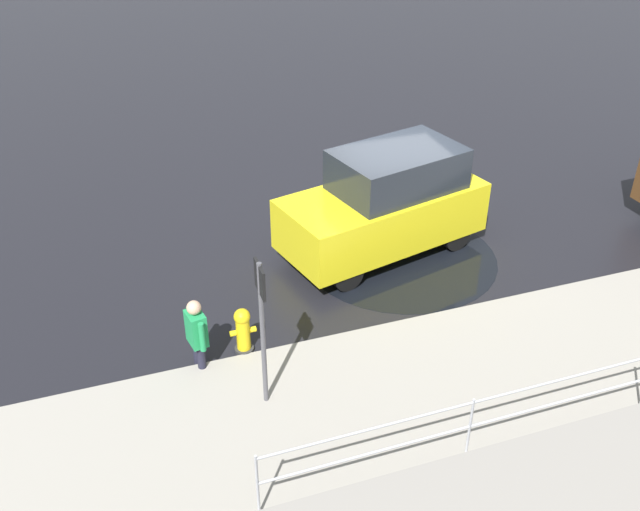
# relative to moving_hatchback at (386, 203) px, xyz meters

# --- Properties ---
(ground_plane) EXTENTS (60.00, 60.00, 0.00)m
(ground_plane) POSITION_rel_moving_hatchback_xyz_m (-0.32, -0.34, -1.03)
(ground_plane) COLOR black
(kerb_strip) EXTENTS (24.00, 3.20, 0.04)m
(kerb_strip) POSITION_rel_moving_hatchback_xyz_m (-0.32, 3.86, -1.01)
(kerb_strip) COLOR gray
(kerb_strip) RESTS_ON ground
(moving_hatchback) EXTENTS (4.19, 2.56, 2.06)m
(moving_hatchback) POSITION_rel_moving_hatchback_xyz_m (0.00, 0.00, 0.00)
(moving_hatchback) COLOR yellow
(moving_hatchback) RESTS_ON ground
(fire_hydrant) EXTENTS (0.42, 0.31, 0.80)m
(fire_hydrant) POSITION_rel_moving_hatchback_xyz_m (3.34, 2.12, -0.63)
(fire_hydrant) COLOR gold
(fire_hydrant) RESTS_ON ground
(pedestrian) EXTENTS (0.30, 0.56, 1.22)m
(pedestrian) POSITION_rel_moving_hatchback_xyz_m (4.07, 2.26, -0.34)
(pedestrian) COLOR #1E8C4C
(pedestrian) RESTS_ON ground
(metal_railing) EXTENTS (8.53, 0.04, 1.05)m
(metal_railing) POSITION_rel_moving_hatchback_xyz_m (-0.32, 5.26, -0.29)
(metal_railing) COLOR #B7BABF
(metal_railing) RESTS_ON ground
(sign_post) EXTENTS (0.07, 0.44, 2.40)m
(sign_post) POSITION_rel_moving_hatchback_xyz_m (3.32, 3.37, 0.55)
(sign_post) COLOR #4C4C51
(sign_post) RESTS_ON ground
(puddle_patch) EXTENTS (3.71, 3.71, 0.01)m
(puddle_patch) POSITION_rel_moving_hatchback_xyz_m (-0.19, 0.38, -1.02)
(puddle_patch) COLOR black
(puddle_patch) RESTS_ON ground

